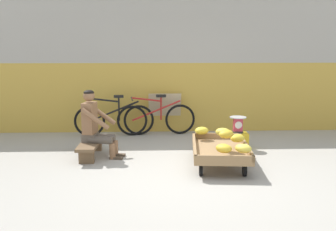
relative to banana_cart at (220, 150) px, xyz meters
name	(u,v)px	position (x,y,z in m)	size (l,w,h in m)	color
ground_plane	(189,177)	(-0.53, -0.56, -0.24)	(80.00, 80.00, 0.00)	#A39E93
back_wall	(176,62)	(-0.53, 2.65, 1.28)	(16.00, 0.30, 3.03)	gold
banana_cart	(220,150)	(0.00, 0.00, 0.00)	(0.96, 1.51, 0.36)	#99754C
banana_pile	(225,138)	(0.06, -0.13, 0.23)	(0.77, 1.46, 0.26)	yellow
low_bench	(91,145)	(-2.10, 0.57, -0.04)	(0.33, 1.11, 0.27)	brown
vendor_seated	(95,124)	(-2.02, 0.55, 0.33)	(0.72, 0.55, 1.14)	brown
plastic_crate	(237,141)	(0.50, 1.00, -0.09)	(0.36, 0.28, 0.30)	gold
weighing_scale	(238,124)	(0.50, 1.00, 0.21)	(0.30, 0.30, 0.29)	#28282D
bicycle_near_left	(114,119)	(-1.86, 2.14, 0.11)	(1.66, 0.48, 0.86)	black
bicycle_far_left	(156,118)	(-0.98, 2.19, 0.11)	(1.66, 0.48, 0.86)	black
sign_board	(165,112)	(-0.79, 2.49, 0.19)	(0.70, 0.30, 0.86)	#C6B289
shopping_bag	(241,149)	(0.45, 0.49, -0.12)	(0.18, 0.12, 0.24)	#D13D4C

